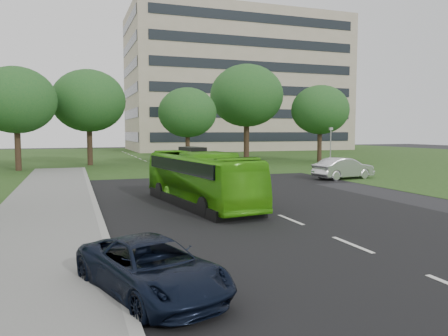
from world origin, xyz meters
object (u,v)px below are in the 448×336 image
object	(u,v)px
tree_park_b	(89,101)
camera_pole	(331,141)
tree_park_e	(320,110)
tree_park_d	(247,96)
suv	(151,267)
bus	(200,178)
office_building	(236,84)
sedan	(343,168)
tree_park_c	(187,113)
tree_park_a	(16,100)

from	to	relation	value
tree_park_b	camera_pole	distance (m)	24.58
tree_park_e	tree_park_d	bearing A→B (deg)	151.85
tree_park_e	suv	size ratio (longest dim) A/B	2.03
suv	tree_park_b	bearing A→B (deg)	71.15
tree_park_b	tree_park_d	world-z (taller)	tree_park_d
tree_park_e	suv	distance (m)	42.63
tree_park_e	bus	size ratio (longest dim) A/B	0.95
tree_park_b	suv	bearing A→B (deg)	-90.26
camera_pole	suv	bearing A→B (deg)	-136.29
office_building	sedan	distance (m)	54.45
tree_park_c	tree_park_e	distance (m)	15.35
office_building	tree_park_d	world-z (taller)	office_building
tree_park_d	bus	distance (m)	31.33
tree_park_b	bus	world-z (taller)	tree_park_b
office_building	bus	xyz separation A→B (m)	(-24.34, -59.44, -11.23)
tree_park_a	sedan	distance (m)	28.14
office_building	sedan	world-z (taller)	office_building
tree_park_d	camera_pole	xyz separation A→B (m)	(4.84, -10.05, -5.06)
tree_park_a	tree_park_d	distance (m)	24.27
tree_park_d	bus	xyz separation A→B (m)	(-13.54, -27.54, -6.28)
office_building	tree_park_b	size ratio (longest dim) A/B	4.14
tree_park_a	camera_pole	bearing A→B (deg)	-9.94
tree_park_b	tree_park_d	bearing A→B (deg)	1.96
tree_park_b	bus	size ratio (longest dim) A/B	1.06
tree_park_c	bus	xyz separation A→B (m)	(-5.55, -23.88, -4.09)
sedan	office_building	bearing A→B (deg)	-22.19
tree_park_d	tree_park_e	distance (m)	8.50
camera_pole	tree_park_d	bearing A→B (deg)	108.22
office_building	tree_park_a	size ratio (longest dim) A/B	4.41
suv	camera_pole	xyz separation A→B (m)	(22.50, 28.00, 1.89)
tree_park_d	camera_pole	bearing A→B (deg)	-64.28
tree_park_a	sedan	size ratio (longest dim) A/B	1.93
camera_pole	office_building	bearing A→B (deg)	74.41
office_building	bus	bearing A→B (deg)	-112.27
tree_park_b	sedan	xyz separation A→B (m)	(16.98, -19.46, -5.76)
office_building	suv	size ratio (longest dim) A/B	9.42
tree_park_e	tree_park_b	bearing A→B (deg)	172.35
tree_park_b	suv	distance (m)	37.92
tree_park_c	tree_park_e	bearing A→B (deg)	-1.01
tree_park_d	sedan	bearing A→B (deg)	-91.44
tree_park_a	bus	xyz separation A→B (m)	(10.15, -22.49, -4.90)
tree_park_b	tree_park_a	bearing A→B (deg)	-144.34
sedan	suv	xyz separation A→B (m)	(-17.15, -18.00, -0.19)
tree_park_c	tree_park_d	xyz separation A→B (m)	(7.99, 3.66, 2.19)
tree_park_a	bus	bearing A→B (deg)	-65.71
tree_park_a	camera_pole	xyz separation A→B (m)	(28.54, -5.00, -3.68)
tree_park_c	office_building	bearing A→B (deg)	62.15
office_building	tree_park_e	world-z (taller)	office_building
tree_park_c	bus	size ratio (longest dim) A/B	0.87
bus	suv	distance (m)	11.31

